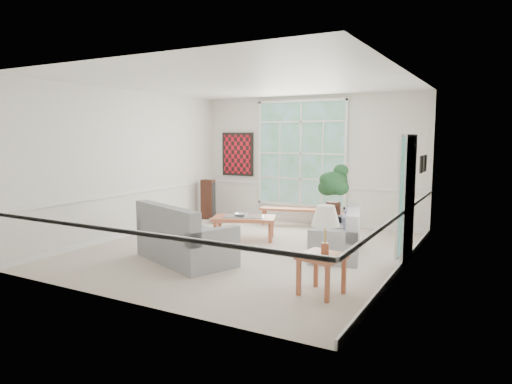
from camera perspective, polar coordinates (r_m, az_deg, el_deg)
floor at (r=8.40m, az=-1.26°, el=-7.27°), size 5.50×6.00×0.01m
ceiling at (r=8.19m, az=-1.32°, el=13.55°), size 5.50×6.00×0.02m
wall_back at (r=10.86m, az=6.68°, el=3.99°), size 5.50×0.02×3.00m
wall_front at (r=5.77m, az=-16.38°, el=1.06°), size 5.50×0.02×3.00m
wall_left at (r=9.83m, az=-15.34°, el=3.47°), size 0.02×6.00×3.00m
wall_right at (r=7.19m, az=18.05°, el=2.13°), size 0.02×6.00×3.00m
window_back at (r=10.89m, az=5.64°, el=4.80°), size 2.30×0.08×2.40m
entry_door at (r=7.83m, az=18.46°, el=-0.82°), size 0.08×0.90×2.10m
door_sidelight at (r=7.21m, az=17.59°, el=-0.64°), size 0.08×0.26×1.90m
wall_art at (r=11.68m, az=-2.33°, el=4.74°), size 0.90×0.06×1.10m
wall_frame_near at (r=8.92m, az=19.93°, el=3.27°), size 0.04×0.26×0.32m
wall_frame_far at (r=9.31m, az=20.31°, el=3.40°), size 0.04×0.26×0.32m
loveseat_right at (r=8.07m, az=9.95°, el=-4.91°), size 1.16×1.69×0.83m
loveseat_front at (r=7.67m, az=-8.75°, el=-5.02°), size 1.99×1.50×0.96m
coffee_table at (r=9.17m, az=-1.49°, el=-4.53°), size 1.40×1.11×0.46m
pewter_bowl at (r=9.16m, az=-1.89°, el=-2.83°), size 0.36×0.36×0.08m
window_bench at (r=10.65m, az=4.96°, el=-3.12°), size 1.70×0.75×0.39m
end_table at (r=9.21m, az=9.62°, el=-4.36°), size 0.56×0.56×0.53m
houseplant at (r=9.08m, az=9.67°, el=0.38°), size 0.71×0.71×1.01m
side_table at (r=6.12m, az=8.18°, el=-10.14°), size 0.62×0.62×0.54m
table_lamp at (r=5.99m, az=8.66°, el=-4.68°), size 0.51×0.51×0.64m
pet_bed at (r=10.95m, az=-4.96°, el=-3.58°), size 0.50×0.50×0.11m
floor_speaker at (r=11.45m, az=-6.01°, el=-0.92°), size 0.34×0.29×0.98m
cat at (r=8.59m, az=9.61°, el=-3.60°), size 0.39×0.37×0.15m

